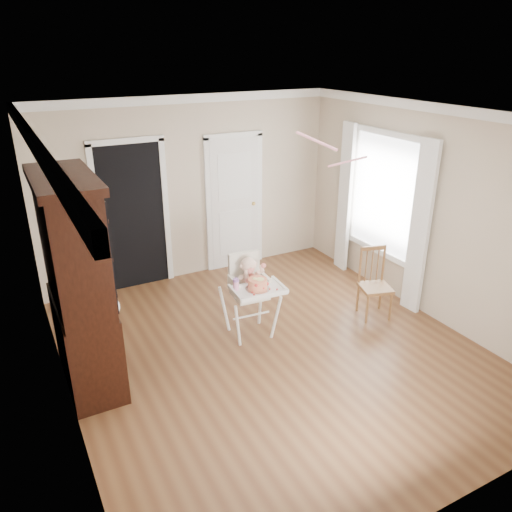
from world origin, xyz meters
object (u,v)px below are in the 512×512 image
high_chair (250,287)px  sippy_cup (236,284)px  dining_chair (375,285)px  cake (258,284)px  china_cabinet (79,285)px

high_chair → sippy_cup: high_chair is taller
sippy_cup → dining_chair: (1.92, -0.19, -0.38)m
high_chair → cake: (-0.02, -0.24, 0.15)m
china_cabinet → high_chair: bearing=-0.4°
high_chair → china_cabinet: bearing=-176.1°
cake → dining_chair: size_ratio=0.31×
dining_chair → cake: bearing=-165.5°
high_chair → china_cabinet: (-1.91, 0.01, 0.46)m
high_chair → cake: bearing=-90.9°
china_cabinet → sippy_cup: bearing=-5.2°
sippy_cup → china_cabinet: (-1.66, 0.15, 0.31)m
dining_chair → china_cabinet: bearing=-168.2°
china_cabinet → dining_chair: 3.66m
high_chair → dining_chair: 1.71m
high_chair → china_cabinet: size_ratio=0.47×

